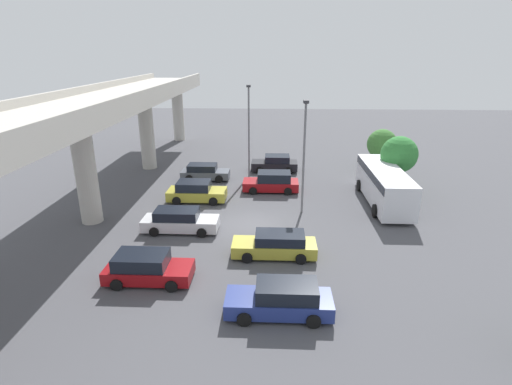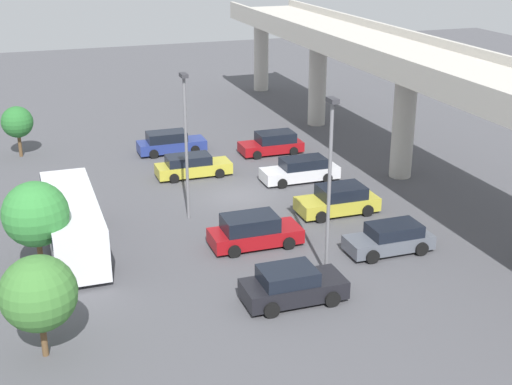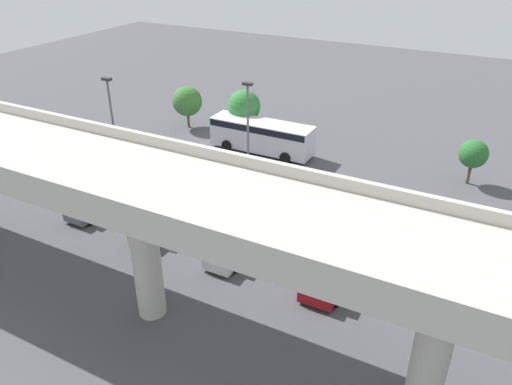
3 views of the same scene
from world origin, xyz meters
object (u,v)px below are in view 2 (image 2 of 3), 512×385
tree_front_left (17,122)px  tree_front_centre (36,214)px  parked_car_0 (170,143)px  parked_car_5 (253,231)px  shuttle_bus (73,219)px  lamp_post_mid_lot (186,136)px  parked_car_3 (301,170)px  parked_car_2 (192,166)px  parked_car_7 (292,285)px  parked_car_1 (272,143)px  parked_car_4 (338,200)px  lamp_post_near_aisle (330,175)px  tree_front_right (38,294)px  parked_car_6 (390,238)px

tree_front_left → tree_front_centre: (19.41, 0.29, 0.74)m
parked_car_0 → parked_car_5: (16.55, 0.53, 0.04)m
shuttle_bus → lamp_post_mid_lot: size_ratio=1.13×
lamp_post_mid_lot → tree_front_left: bearing=-150.3°
parked_car_3 → parked_car_2: bearing=-26.4°
shuttle_bus → tree_front_centre: 3.54m
parked_car_2 → tree_front_centre: (11.46, -9.94, 2.50)m
parked_car_0 → shuttle_bus: bearing=-119.5°
parked_car_7 → shuttle_bus: 11.73m
parked_car_1 → parked_car_5: size_ratio=0.95×
parked_car_1 → parked_car_2: bearing=23.8°
parked_car_1 → shuttle_bus: bearing=38.3°
parked_car_7 → parked_car_4: bearing=53.9°
parked_car_4 → parked_car_1: bearing=-91.8°
parked_car_2 → lamp_post_mid_lot: lamp_post_mid_lot is taller
parked_car_2 → shuttle_bus: shuttle_bus is taller
parked_car_7 → lamp_post_near_aisle: (-1.80, 2.42, 4.10)m
parked_car_1 → lamp_post_near_aisle: 19.07m
parked_car_5 → tree_front_right: 12.59m
parked_car_3 → parked_car_6: 10.99m
lamp_post_near_aisle → lamp_post_mid_lot: 9.65m
parked_car_3 → tree_front_centre: 18.38m
parked_car_7 → tree_front_centre: tree_front_centre is taller
parked_car_2 → lamp_post_mid_lot: (6.66, -1.91, 4.01)m
parked_car_1 → tree_front_centre: bearing=41.0°
parked_car_0 → tree_front_centre: (16.80, -9.72, 2.45)m
parked_car_6 → lamp_post_mid_lot: 11.85m
parked_car_1 → lamp_post_near_aisle: size_ratio=0.53×
parked_car_0 → parked_car_2: size_ratio=0.99×
parked_car_2 → shuttle_bus: size_ratio=0.53×
tree_front_centre → lamp_post_mid_lot: bearing=120.8°
parked_car_4 → shuttle_bus: bearing=0.5°
parked_car_2 → parked_car_5: size_ratio=1.04×
parked_car_7 → lamp_post_mid_lot: bearing=100.5°
tree_front_right → tree_front_left: bearing=180.0°
parked_car_2 → parked_car_6: 15.47m
parked_car_0 → parked_car_3: bearing=-52.6°
parked_car_2 → parked_car_3: (3.09, 6.22, 0.02)m
parked_car_3 → parked_car_4: parked_car_4 is taller
parked_car_4 → parked_car_5: size_ratio=0.99×
parked_car_1 → shuttle_bus: (11.67, -14.77, 0.91)m
parked_car_3 → lamp_post_mid_lot: bearing=23.7°
parked_car_4 → lamp_post_mid_lot: (-1.99, -8.09, 3.95)m
parked_car_6 → lamp_post_near_aisle: bearing=16.8°
parked_car_7 → lamp_post_near_aisle: size_ratio=0.53×
parked_car_2 → shuttle_bus: (8.78, -8.22, 0.95)m
parked_car_3 → lamp_post_near_aisle: lamp_post_near_aisle is taller
shuttle_bus → tree_front_centre: bearing=147.3°
parked_car_1 → parked_car_4: bearing=88.2°
parked_car_6 → parked_car_4: bearing=-87.4°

